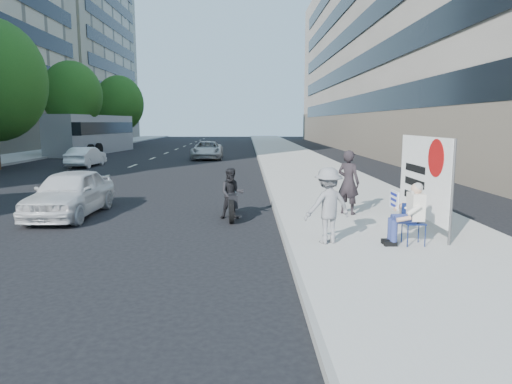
{
  "coord_description": "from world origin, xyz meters",
  "views": [
    {
      "loc": [
        0.6,
        -8.43,
        2.67
      ],
      "look_at": [
        0.8,
        1.61,
        1.14
      ],
      "focal_mm": 32.0,
      "sensor_mm": 36.0,
      "label": 1
    }
  ],
  "objects_px": {
    "pedestrian_woman": "(348,182)",
    "white_sedan_mid": "(86,157)",
    "bus": "(93,134)",
    "seated_protester": "(409,210)",
    "motorcycle": "(232,196)",
    "protest_banner": "(424,177)",
    "white_sedan_near": "(70,193)",
    "white_sedan_far": "(207,150)",
    "jogger": "(328,205)"
  },
  "relations": [
    {
      "from": "protest_banner",
      "to": "white_sedan_near",
      "type": "distance_m",
      "value": 9.62
    },
    {
      "from": "protest_banner",
      "to": "white_sedan_near",
      "type": "relative_size",
      "value": 0.78
    },
    {
      "from": "jogger",
      "to": "seated_protester",
      "type": "bearing_deg",
      "value": 154.21
    },
    {
      "from": "seated_protester",
      "to": "pedestrian_woman",
      "type": "xyz_separation_m",
      "value": [
        -0.54,
        3.23,
        0.17
      ]
    },
    {
      "from": "jogger",
      "to": "white_sedan_far",
      "type": "relative_size",
      "value": 0.34
    },
    {
      "from": "white_sedan_far",
      "to": "bus",
      "type": "distance_m",
      "value": 12.52
    },
    {
      "from": "jogger",
      "to": "white_sedan_near",
      "type": "height_order",
      "value": "jogger"
    },
    {
      "from": "motorcycle",
      "to": "seated_protester",
      "type": "bearing_deg",
      "value": -46.53
    },
    {
      "from": "white_sedan_far",
      "to": "motorcycle",
      "type": "distance_m",
      "value": 21.4
    },
    {
      "from": "protest_banner",
      "to": "motorcycle",
      "type": "height_order",
      "value": "protest_banner"
    },
    {
      "from": "white_sedan_mid",
      "to": "protest_banner",
      "type": "bearing_deg",
      "value": 131.41
    },
    {
      "from": "white_sedan_mid",
      "to": "bus",
      "type": "height_order",
      "value": "bus"
    },
    {
      "from": "pedestrian_woman",
      "to": "motorcycle",
      "type": "height_order",
      "value": "pedestrian_woman"
    },
    {
      "from": "jogger",
      "to": "white_sedan_mid",
      "type": "height_order",
      "value": "jogger"
    },
    {
      "from": "pedestrian_woman",
      "to": "motorcycle",
      "type": "distance_m",
      "value": 3.26
    },
    {
      "from": "white_sedan_near",
      "to": "motorcycle",
      "type": "bearing_deg",
      "value": -4.46
    },
    {
      "from": "pedestrian_woman",
      "to": "white_sedan_near",
      "type": "height_order",
      "value": "pedestrian_woman"
    },
    {
      "from": "white_sedan_near",
      "to": "white_sedan_mid",
      "type": "height_order",
      "value": "white_sedan_near"
    },
    {
      "from": "seated_protester",
      "to": "bus",
      "type": "height_order",
      "value": "bus"
    },
    {
      "from": "white_sedan_far",
      "to": "bus",
      "type": "xyz_separation_m",
      "value": [
        -10.54,
        6.68,
        0.98
      ]
    },
    {
      "from": "motorcycle",
      "to": "bus",
      "type": "relative_size",
      "value": 0.17
    },
    {
      "from": "pedestrian_woman",
      "to": "white_sedan_mid",
      "type": "bearing_deg",
      "value": -9.46
    },
    {
      "from": "pedestrian_woman",
      "to": "white_sedan_far",
      "type": "bearing_deg",
      "value": -33.43
    },
    {
      "from": "protest_banner",
      "to": "jogger",
      "type": "bearing_deg",
      "value": -153.47
    },
    {
      "from": "jogger",
      "to": "motorcycle",
      "type": "bearing_deg",
      "value": -76.45
    },
    {
      "from": "white_sedan_near",
      "to": "white_sedan_far",
      "type": "relative_size",
      "value": 0.84
    },
    {
      "from": "protest_banner",
      "to": "bus",
      "type": "distance_m",
      "value": 34.73
    },
    {
      "from": "pedestrian_woman",
      "to": "white_sedan_near",
      "type": "distance_m",
      "value": 7.93
    },
    {
      "from": "pedestrian_woman",
      "to": "protest_banner",
      "type": "xyz_separation_m",
      "value": [
        1.37,
        -1.82,
        0.36
      ]
    },
    {
      "from": "jogger",
      "to": "white_sedan_near",
      "type": "distance_m",
      "value": 7.73
    },
    {
      "from": "seated_protester",
      "to": "protest_banner",
      "type": "height_order",
      "value": "protest_banner"
    },
    {
      "from": "seated_protester",
      "to": "white_sedan_near",
      "type": "height_order",
      "value": "seated_protester"
    },
    {
      "from": "jogger",
      "to": "white_sedan_far",
      "type": "bearing_deg",
      "value": -99.13
    },
    {
      "from": "pedestrian_woman",
      "to": "white_sedan_mid",
      "type": "relative_size",
      "value": 0.49
    },
    {
      "from": "pedestrian_woman",
      "to": "white_sedan_mid",
      "type": "xyz_separation_m",
      "value": [
        -12.64,
        15.64,
        -0.44
      ]
    },
    {
      "from": "white_sedan_near",
      "to": "motorcycle",
      "type": "xyz_separation_m",
      "value": [
        4.67,
        -0.48,
        -0.03
      ]
    },
    {
      "from": "pedestrian_woman",
      "to": "bus",
      "type": "distance_m",
      "value": 32.47
    },
    {
      "from": "seated_protester",
      "to": "protest_banner",
      "type": "bearing_deg",
      "value": 59.56
    },
    {
      "from": "bus",
      "to": "seated_protester",
      "type": "bearing_deg",
      "value": -54.26
    },
    {
      "from": "bus",
      "to": "white_sedan_mid",
      "type": "bearing_deg",
      "value": -66.23
    },
    {
      "from": "white_sedan_near",
      "to": "motorcycle",
      "type": "relative_size",
      "value": 1.92
    },
    {
      "from": "pedestrian_woman",
      "to": "motorcycle",
      "type": "xyz_separation_m",
      "value": [
        -3.23,
        0.15,
        -0.4
      ]
    },
    {
      "from": "jogger",
      "to": "bus",
      "type": "bearing_deg",
      "value": -83.86
    },
    {
      "from": "white_sedan_mid",
      "to": "bus",
      "type": "relative_size",
      "value": 0.3
    },
    {
      "from": "seated_protester",
      "to": "jogger",
      "type": "xyz_separation_m",
      "value": [
        -1.65,
        0.17,
        0.08
      ]
    },
    {
      "from": "motorcycle",
      "to": "protest_banner",
      "type": "bearing_deg",
      "value": -27.83
    },
    {
      "from": "jogger",
      "to": "bus",
      "type": "xyz_separation_m",
      "value": [
        -15.15,
        31.15,
        0.68
      ]
    },
    {
      "from": "jogger",
      "to": "white_sedan_near",
      "type": "relative_size",
      "value": 0.41
    },
    {
      "from": "pedestrian_woman",
      "to": "bus",
      "type": "relative_size",
      "value": 0.14
    },
    {
      "from": "protest_banner",
      "to": "bus",
      "type": "height_order",
      "value": "bus"
    }
  ]
}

